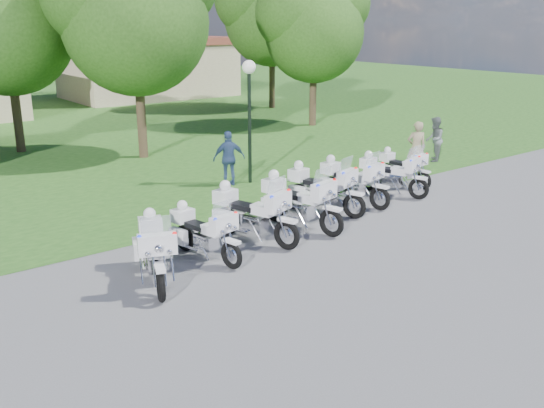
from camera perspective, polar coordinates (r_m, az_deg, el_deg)
ground at (r=14.35m, az=3.33°, el=-4.65°), size 100.00×100.00×0.00m
grass_lawn at (r=38.43m, az=-24.24°, el=7.59°), size 100.00×48.00×0.01m
motorcycle_0 at (r=12.88m, az=-11.01°, el=-4.20°), size 1.38×2.36×1.67m
motorcycle_1 at (r=13.94m, az=-6.53°, el=-2.62°), size 0.98×2.25×1.52m
motorcycle_2 at (r=14.93m, az=-2.02°, el=-0.80°), size 1.31×2.52×1.74m
motorcycle_3 at (r=15.86m, az=2.42°, el=0.31°), size 1.20×2.59×1.76m
motorcycle_4 at (r=17.23m, az=4.70°, el=1.54°), size 1.28×2.47×1.70m
motorcycle_5 at (r=18.17m, az=7.43°, el=2.21°), size 1.07×2.46×1.66m
motorcycle_6 at (r=19.32m, az=10.98°, el=2.83°), size 1.22×2.30×1.59m
motorcycle_7 at (r=20.64m, az=12.16°, el=3.46°), size 0.72×2.12×1.42m
lamp_post at (r=19.94m, az=-2.16°, el=10.58°), size 0.44×0.44×4.05m
tree_1 at (r=26.96m, az=-23.98°, el=15.97°), size 6.20×5.29×8.26m
tree_2 at (r=24.33m, az=-12.98°, el=17.61°), size 6.49×5.54×8.66m
tree_3 at (r=31.51m, az=3.89°, el=16.65°), size 5.81×4.96×7.75m
tree_4 at (r=37.99m, az=-0.10°, el=17.94°), size 6.72×5.74×8.96m
building_east at (r=44.78m, az=-11.56°, el=12.52°), size 11.44×7.28×4.10m
bystander_a at (r=22.06m, az=13.42°, el=5.15°), size 0.82×0.73×1.88m
bystander_b at (r=24.24m, az=15.03°, el=5.88°), size 1.06×1.01×1.72m
bystander_c at (r=19.99m, az=-4.06°, el=4.29°), size 1.15×0.78×1.82m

